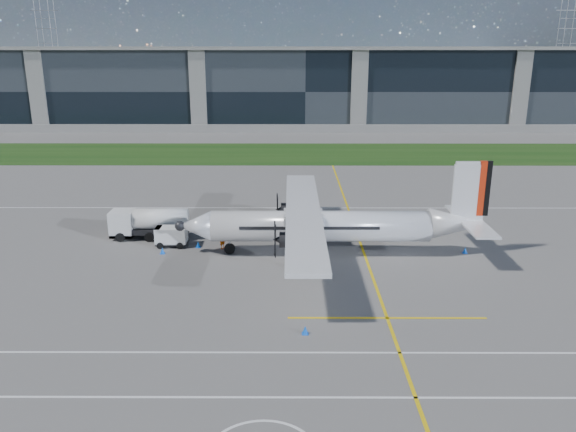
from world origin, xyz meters
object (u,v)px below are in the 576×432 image
safety_cone_fwd (162,251)px  pylon_west (49,48)px  turboprop_aircraft (332,209)px  ground_crew_person (223,236)px  safety_cone_tail (465,250)px  pylon_east (566,48)px  safety_cone_nose_stbd (198,244)px  baggage_tug (171,237)px  fuel_tanker_truck (144,223)px  safety_cone_portwing (305,330)px

safety_cone_fwd → pylon_west: bearing=114.8°
turboprop_aircraft → ground_crew_person: (-8.68, 1.27, -2.68)m
ground_crew_person → safety_cone_tail: 19.33m
pylon_east → turboprop_aircraft: (-84.62, -145.12, -11.27)m
ground_crew_person → pylon_east: bearing=-8.3°
safety_cone_nose_stbd → baggage_tug: bearing=171.0°
safety_cone_nose_stbd → safety_cone_fwd: same height
pylon_east → turboprop_aircraft: size_ratio=1.21×
fuel_tanker_truck → safety_cone_fwd: size_ratio=13.78×
turboprop_aircraft → safety_cone_nose_stbd: bearing=172.1°
safety_cone_tail → pylon_east: bearing=62.9°
safety_cone_tail → safety_cone_fwd: 23.93m
baggage_tug → ground_crew_person: ground_crew_person is taller
turboprop_aircraft → baggage_tug: turboprop_aircraft is taller
safety_cone_portwing → safety_cone_nose_stbd: 16.57m
turboprop_aircraft → safety_cone_tail: size_ratio=49.74×
fuel_tanker_truck → safety_cone_portwing: size_ratio=13.78×
fuel_tanker_truck → safety_cone_portwing: (13.26, -16.67, -1.04)m
safety_cone_nose_stbd → safety_cone_fwd: bearing=-150.9°
pylon_east → ground_crew_person: bearing=-123.0°
pylon_east → turboprop_aircraft: bearing=-120.2°
safety_cone_portwing → safety_cone_nose_stbd: size_ratio=1.00×
turboprop_aircraft → baggage_tug: size_ratio=9.34×
baggage_tug → safety_cone_tail: bearing=-3.9°
pylon_west → ground_crew_person: 161.33m
fuel_tanker_truck → pylon_west: bearing=114.6°
turboprop_aircraft → safety_cone_fwd: turboprop_aircraft is taller
turboprop_aircraft → fuel_tanker_truck: bearing=166.2°
baggage_tug → ground_crew_person: (4.26, -0.56, 0.25)m
pylon_west → safety_cone_nose_stbd: bearing=-64.1°
baggage_tug → safety_cone_nose_stbd: size_ratio=5.32×
ground_crew_person → safety_cone_nose_stbd: ground_crew_person is taller
safety_cone_portwing → fuel_tanker_truck: bearing=128.5°
pylon_east → ground_crew_person: 172.02m
safety_cone_portwing → safety_cone_nose_stbd: same height
safety_cone_fwd → baggage_tug: bearing=78.1°
pylon_east → turboprop_aircraft: pylon_east is taller
pylon_west → baggage_tug: bearing=-64.8°
safety_cone_portwing → baggage_tug: bearing=125.7°
pylon_west → fuel_tanker_truck: 156.01m
turboprop_aircraft → safety_cone_tail: (10.61, 0.22, -3.48)m
pylon_west → fuel_tanker_truck: (64.74, -141.28, -13.71)m
pylon_west → fuel_tanker_truck: size_ratio=4.35×
fuel_tanker_truck → safety_cone_fwd: bearing=-58.6°
fuel_tanker_truck → safety_cone_portwing: bearing=-51.5°
turboprop_aircraft → safety_cone_tail: 11.17m
baggage_tug → pylon_east: bearing=55.7°
safety_cone_tail → fuel_tanker_truck: bearing=172.2°
fuel_tanker_truck → baggage_tug: size_ratio=2.59×
fuel_tanker_truck → safety_cone_fwd: 4.57m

